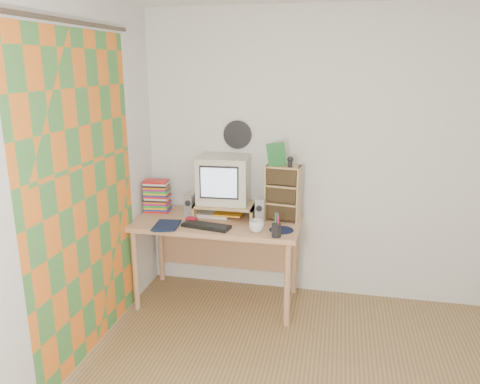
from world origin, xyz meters
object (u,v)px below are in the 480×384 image
at_px(desk, 219,232).
at_px(diary, 155,224).
at_px(keyboard, 206,226).
at_px(mug, 257,226).
at_px(crt_monitor, 224,179).
at_px(dvd_stack, 157,195).
at_px(cd_rack, 283,193).

distance_m(desk, diary, 0.58).
xyz_separation_m(desk, diary, (-0.45, -0.33, 0.16)).
height_order(keyboard, mug, mug).
xyz_separation_m(crt_monitor, keyboard, (-0.06, -0.35, -0.31)).
relative_size(desk, diary, 5.91).
relative_size(dvd_stack, cd_rack, 0.63).
distance_m(desk, keyboard, 0.31).
bearing_deg(crt_monitor, mug, -49.30).
relative_size(crt_monitor, keyboard, 1.06).
xyz_separation_m(dvd_stack, cd_rack, (1.13, -0.02, 0.09)).
height_order(mug, diary, mug).
height_order(dvd_stack, cd_rack, cd_rack).
distance_m(crt_monitor, cd_rack, 0.53).
distance_m(dvd_stack, mug, 1.04).
bearing_deg(keyboard, dvd_stack, 159.44).
relative_size(keyboard, dvd_stack, 1.33).
bearing_deg(desk, cd_rack, 5.77).
bearing_deg(crt_monitor, cd_rack, -6.90).
xyz_separation_m(cd_rack, mug, (-0.16, -0.33, -0.19)).
relative_size(desk, cd_rack, 2.98).
distance_m(keyboard, mug, 0.42).
bearing_deg(cd_rack, crt_monitor, -176.24).
bearing_deg(dvd_stack, keyboard, -36.07).
bearing_deg(mug, cd_rack, 64.11).
relative_size(crt_monitor, dvd_stack, 1.41).
xyz_separation_m(mug, diary, (-0.83, -0.05, -0.02)).
bearing_deg(keyboard, mug, 8.73).
bearing_deg(diary, dvd_stack, 102.22).
height_order(crt_monitor, keyboard, crt_monitor).
bearing_deg(desk, dvd_stack, 172.92).
relative_size(desk, keyboard, 3.53).
bearing_deg(cd_rack, desk, -166.91).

